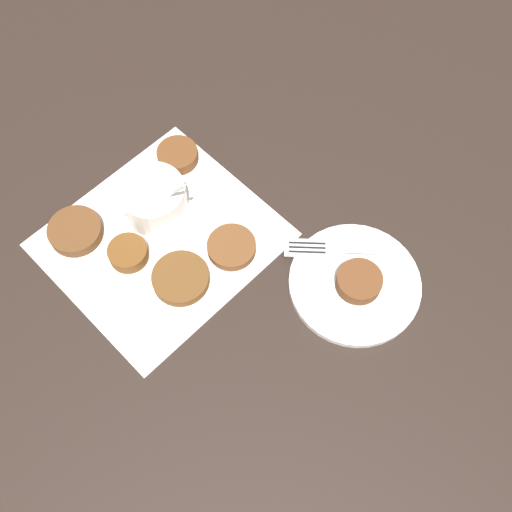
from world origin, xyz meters
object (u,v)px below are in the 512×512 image
fork (331,249)px  fritter_on_plate (359,281)px  sauce_bowl (154,200)px  serving_plate (355,283)px

fork → fritter_on_plate: bearing=80.0°
sauce_bowl → fritter_on_plate: bearing=113.4°
serving_plate → fork: (-0.01, -0.06, 0.01)m
serving_plate → fritter_on_plate: bearing=67.8°
fork → sauce_bowl: bearing=-58.9°
sauce_bowl → serving_plate: bearing=114.3°
sauce_bowl → fork: (-0.14, 0.23, -0.01)m
sauce_bowl → fritter_on_plate: sauce_bowl is taller
serving_plate → fork: fork is taller
sauce_bowl → serving_plate: 0.32m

